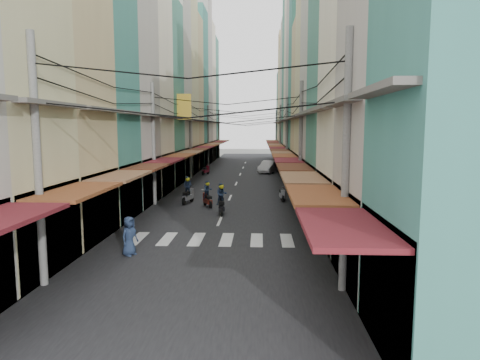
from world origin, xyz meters
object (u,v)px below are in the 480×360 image
(white_car, at_px, (269,173))
(traffic_sign, at_px, (303,180))
(market_umbrella, at_px, (359,188))
(bicycle, at_px, (345,212))

(white_car, bearing_deg, traffic_sign, -68.61)
(market_umbrella, bearing_deg, white_car, 97.42)
(traffic_sign, bearing_deg, white_car, 93.98)
(white_car, bearing_deg, bicycle, -61.99)
(white_car, relative_size, bicycle, 2.76)
(white_car, height_order, traffic_sign, traffic_sign)
(bicycle, height_order, traffic_sign, traffic_sign)
(bicycle, relative_size, traffic_sign, 0.63)
(white_car, height_order, market_umbrella, market_umbrella)
(white_car, bearing_deg, market_umbrella, -65.17)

